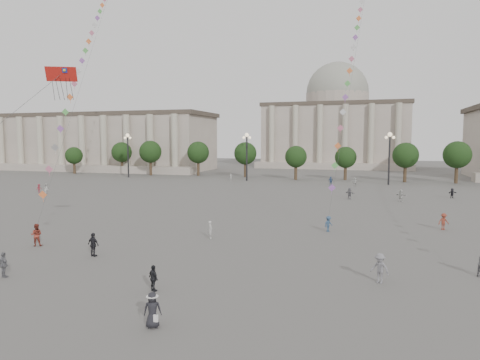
# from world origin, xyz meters

# --- Properties ---
(ground) EXTENTS (360.00, 360.00, 0.00)m
(ground) POSITION_xyz_m (0.00, 0.00, 0.00)
(ground) COLOR #5A5754
(ground) RESTS_ON ground
(hall_west) EXTENTS (84.00, 26.22, 17.20)m
(hall_west) POSITION_xyz_m (-75.00, 93.89, 8.43)
(hall_west) COLOR #A19587
(hall_west) RESTS_ON ground
(hall_central) EXTENTS (48.30, 34.30, 35.50)m
(hall_central) POSITION_xyz_m (0.00, 129.22, 14.23)
(hall_central) COLOR #A19587
(hall_central) RESTS_ON ground
(tree_row) EXTENTS (137.12, 5.12, 8.00)m
(tree_row) POSITION_xyz_m (0.00, 78.00, 5.39)
(tree_row) COLOR #36261B
(tree_row) RESTS_ON ground
(lamp_post_far_west) EXTENTS (2.00, 0.90, 10.65)m
(lamp_post_far_west) POSITION_xyz_m (-45.00, 70.00, 7.35)
(lamp_post_far_west) COLOR #262628
(lamp_post_far_west) RESTS_ON ground
(lamp_post_mid_west) EXTENTS (2.00, 0.90, 10.65)m
(lamp_post_mid_west) POSITION_xyz_m (-15.00, 70.00, 7.35)
(lamp_post_mid_west) COLOR #262628
(lamp_post_mid_west) RESTS_ON ground
(lamp_post_mid_east) EXTENTS (2.00, 0.90, 10.65)m
(lamp_post_mid_east) POSITION_xyz_m (15.00, 70.00, 7.35)
(lamp_post_mid_east) COLOR #262628
(lamp_post_mid_east) RESTS_ON ground
(person_crowd_0) EXTENTS (1.13, 0.48, 1.92)m
(person_crowd_0) POSITION_xyz_m (3.93, 64.14, 0.96)
(person_crowd_0) COLOR #3A5583
(person_crowd_0) RESTS_ON ground
(person_crowd_1) EXTENTS (1.17, 1.18, 1.92)m
(person_crowd_1) POSITION_xyz_m (-39.89, 36.39, 0.96)
(person_crowd_1) COLOR silver
(person_crowd_1) RESTS_ON ground
(person_crowd_2) EXTENTS (0.88, 1.10, 1.49)m
(person_crowd_2) POSITION_xyz_m (-43.68, 38.93, 0.75)
(person_crowd_2) COLOR maroon
(person_crowd_2) RESTS_ON ground
(person_crowd_4) EXTENTS (1.62, 1.03, 1.67)m
(person_crowd_4) POSITION_xyz_m (8.50, 65.78, 0.83)
(person_crowd_4) COLOR silver
(person_crowd_4) RESTS_ON ground
(person_crowd_6) EXTENTS (1.44, 1.23, 1.93)m
(person_crowd_6) POSITION_xyz_m (11.91, 6.56, 0.97)
(person_crowd_6) COLOR slate
(person_crowd_6) RESTS_ON ground
(person_crowd_7) EXTENTS (1.73, 1.33, 1.83)m
(person_crowd_7) POSITION_xyz_m (15.73, 45.30, 0.91)
(person_crowd_7) COLOR #BBBBB7
(person_crowd_7) RESTS_ON ground
(person_crowd_8) EXTENTS (1.25, 0.97, 1.71)m
(person_crowd_8) POSITION_xyz_m (18.52, 25.49, 0.85)
(person_crowd_8) COLOR maroon
(person_crowd_8) RESTS_ON ground
(person_crowd_9) EXTENTS (1.51, 1.12, 1.59)m
(person_crowd_9) POSITION_xyz_m (23.72, 51.73, 0.79)
(person_crowd_9) COLOR black
(person_crowd_9) RESTS_ON ground
(person_crowd_10) EXTENTS (0.43, 0.62, 1.62)m
(person_crowd_10) POSITION_xyz_m (-18.06, 68.00, 0.81)
(person_crowd_10) COLOR silver
(person_crowd_10) RESTS_ON ground
(person_crowd_12) EXTENTS (1.62, 1.34, 1.74)m
(person_crowd_12) POSITION_xyz_m (8.35, 46.11, 0.87)
(person_crowd_12) COLOR slate
(person_crowd_12) RESTS_ON ground
(person_crowd_13) EXTENTS (0.63, 0.71, 1.64)m
(person_crowd_13) POSITION_xyz_m (-2.87, 15.12, 0.82)
(person_crowd_13) COLOR #B9B8B4
(person_crowd_13) RESTS_ON ground
(tourist_1) EXTENTS (1.01, 0.85, 1.62)m
(tourist_1) POSITION_xyz_m (-1.21, 1.02, 0.81)
(tourist_1) COLOR black
(tourist_1) RESTS_ON ground
(tourist_3) EXTENTS (1.10, 0.74, 1.73)m
(tourist_3) POSITION_xyz_m (-11.98, 0.47, 0.87)
(tourist_3) COLOR slate
(tourist_3) RESTS_ON ground
(tourist_4) EXTENTS (1.18, 0.69, 1.88)m
(tourist_4) POSITION_xyz_m (-9.46, 6.63, 0.94)
(tourist_4) COLOR black
(tourist_4) RESTS_ON ground
(kite_flyer_0) EXTENTS (1.17, 1.08, 1.94)m
(kite_flyer_0) POSITION_xyz_m (-16.23, 8.07, 0.97)
(kite_flyer_0) COLOR maroon
(kite_flyer_0) RESTS_ON ground
(kite_flyer_1) EXTENTS (1.08, 1.16, 1.57)m
(kite_flyer_1) POSITION_xyz_m (7.38, 21.21, 0.79)
(kite_flyer_1) COLOR #304B6C
(kite_flyer_1) RESTS_ON ground
(hat_person) EXTENTS (1.01, 0.84, 1.76)m
(hat_person) POSITION_xyz_m (1.16, -3.49, 0.92)
(hat_person) COLOR black
(hat_person) RESTS_ON ground
(dragon_kite) EXTENTS (6.41, 5.23, 18.62)m
(dragon_kite) POSITION_xyz_m (-11.04, 5.40, 13.19)
(dragon_kite) COLOR #B61A13
(dragon_kite) RESTS_ON ground
(kite_train_west) EXTENTS (18.84, 41.57, 61.09)m
(kite_train_west) POSITION_xyz_m (-26.06, 30.53, 23.14)
(kite_train_west) COLOR #3F3F3F
(kite_train_west) RESTS_ON ground
(kite_train_mid) EXTENTS (4.53, 41.97, 63.76)m
(kite_train_mid) POSITION_xyz_m (9.40, 43.56, 27.36)
(kite_train_mid) COLOR #3F3F3F
(kite_train_mid) RESTS_ON ground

